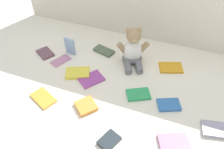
% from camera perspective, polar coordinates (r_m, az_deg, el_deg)
% --- Properties ---
extents(ground_plane, '(3.20, 3.20, 0.00)m').
position_cam_1_polar(ground_plane, '(1.37, 0.88, -0.16)').
color(ground_plane, silver).
extents(teddy_bear, '(0.20, 0.20, 0.24)m').
position_cam_1_polar(teddy_bear, '(1.41, 5.14, 5.97)').
color(teddy_bear, white).
rests_on(teddy_bear, ground_plane).
extents(book_case_0, '(0.14, 0.14, 0.02)m').
position_cam_1_polar(book_case_0, '(1.20, -6.42, -7.71)').
color(book_case_0, orange).
rests_on(book_case_0, ground_plane).
extents(book_case_1, '(0.14, 0.13, 0.01)m').
position_cam_1_polar(book_case_1, '(1.57, -16.11, 5.09)').
color(book_case_1, '#60414E').
rests_on(book_case_1, ground_plane).
extents(book_case_2, '(0.07, 0.02, 0.12)m').
position_cam_1_polar(book_case_2, '(1.51, -10.31, 6.83)').
color(book_case_2, '#89A9D0').
rests_on(book_case_2, ground_plane).
extents(book_case_3, '(0.10, 0.12, 0.02)m').
position_cam_1_polar(book_case_3, '(1.09, -0.70, -15.96)').
color(book_case_3, '#20282E').
rests_on(book_case_3, ground_plane).
extents(book_case_4, '(0.16, 0.14, 0.01)m').
position_cam_1_polar(book_case_4, '(1.45, 14.29, 1.66)').
color(book_case_4, orange).
rests_on(book_case_4, ground_plane).
extents(book_case_5, '(0.16, 0.17, 0.01)m').
position_cam_1_polar(book_case_5, '(1.34, -5.12, -1.12)').
color(book_case_5, '#913C8E').
rests_on(book_case_5, ground_plane).
extents(book_case_6, '(0.16, 0.15, 0.02)m').
position_cam_1_polar(book_case_6, '(1.12, 15.09, -16.06)').
color(book_case_6, '#AC6594').
rests_on(book_case_6, ground_plane).
extents(book_case_7, '(0.16, 0.14, 0.02)m').
position_cam_1_polar(book_case_7, '(1.38, -8.47, 0.38)').
color(book_case_7, yellow).
rests_on(book_case_7, ground_plane).
extents(book_case_8, '(0.13, 0.11, 0.02)m').
position_cam_1_polar(book_case_8, '(1.21, 23.76, -12.27)').
color(book_case_8, '#9590A7').
rests_on(book_case_8, ground_plane).
extents(book_case_9, '(0.11, 0.14, 0.01)m').
position_cam_1_polar(book_case_9, '(1.49, -12.56, 3.34)').
color(book_case_9, '#B26F93').
rests_on(book_case_9, ground_plane).
extents(book_case_10, '(0.15, 0.13, 0.02)m').
position_cam_1_polar(book_case_10, '(1.26, 6.50, -4.88)').
color(book_case_10, '#299453').
rests_on(book_case_10, ground_plane).
extents(book_case_11, '(0.15, 0.10, 0.02)m').
position_cam_1_polar(book_case_11, '(1.53, -2.00, 5.85)').
color(book_case_11, '#4C5B44').
rests_on(book_case_11, ground_plane).
extents(book_case_12, '(0.14, 0.12, 0.02)m').
position_cam_1_polar(book_case_12, '(1.24, 13.81, -7.25)').
color(book_case_12, '#2D62A4').
rests_on(book_case_12, ground_plane).
extents(book_case_13, '(0.16, 0.13, 0.01)m').
position_cam_1_polar(book_case_13, '(1.29, -16.57, -5.60)').
color(book_case_13, orange).
rests_on(book_case_13, ground_plane).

